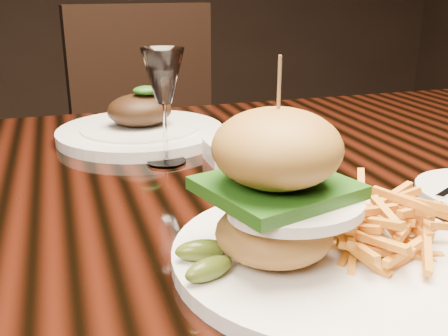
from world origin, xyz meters
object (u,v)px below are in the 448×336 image
object	(u,v)px
burger_plate	(318,217)
chair_far	(157,144)
far_dish	(141,128)
dining_table	(233,225)
wine_glass	(163,81)

from	to	relation	value
burger_plate	chair_far	size ratio (longest dim) A/B	0.31
burger_plate	far_dish	distance (m)	0.50
burger_plate	far_dish	xyz separation A→B (m)	(-0.09, 0.49, -0.03)
burger_plate	far_dish	bearing A→B (deg)	95.64
dining_table	far_dish	size ratio (longest dim) A/B	5.60
dining_table	far_dish	bearing A→B (deg)	111.78
dining_table	wine_glass	world-z (taller)	wine_glass
wine_glass	chair_far	bearing A→B (deg)	80.79
wine_glass	dining_table	bearing A→B (deg)	-46.37
chair_far	burger_plate	bearing A→B (deg)	-101.47
wine_glass	chair_far	xyz separation A→B (m)	(0.13, 0.81, -0.33)
dining_table	chair_far	size ratio (longest dim) A/B	1.68
far_dish	wine_glass	bearing A→B (deg)	-84.60
dining_table	burger_plate	xyz separation A→B (m)	(-0.01, -0.26, 0.13)
dining_table	chair_far	bearing A→B (deg)	86.54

